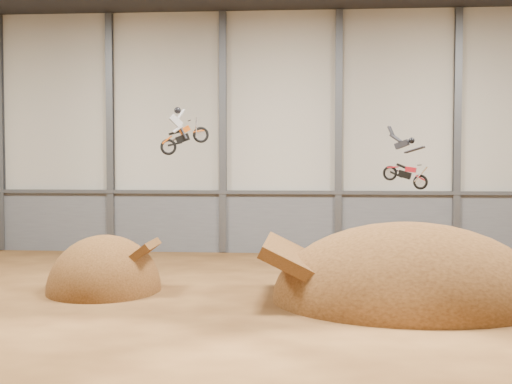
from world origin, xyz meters
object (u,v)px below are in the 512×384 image
takeoff_ramp (105,291)px  fmx_rider_a (187,125)px  fmx_rider_b (403,158)px  landing_ramp (408,301)px

takeoff_ramp → fmx_rider_a: bearing=37.8°
takeoff_ramp → fmx_rider_b: size_ratio=2.15×
takeoff_ramp → fmx_rider_b: fmx_rider_b is taller
takeoff_ramp → fmx_rider_a: fmx_rider_a is taller
fmx_rider_b → fmx_rider_a: bearing=-170.4°
landing_ramp → fmx_rider_b: size_ratio=4.23×
takeoff_ramp → landing_ramp: size_ratio=0.51×
landing_ramp → fmx_rider_a: bearing=159.6°
fmx_rider_b → takeoff_ramp: bearing=-156.1°
takeoff_ramp → fmx_rider_a: size_ratio=2.41×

